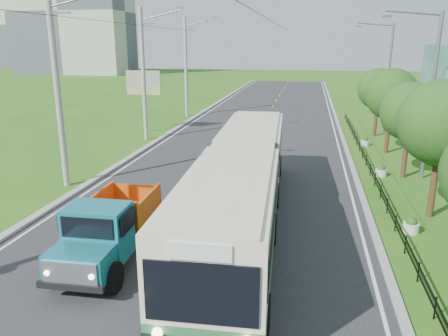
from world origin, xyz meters
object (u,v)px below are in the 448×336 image
(streetlight_mid, at_px, (429,91))
(streetlight_far, at_px, (387,74))
(planter_far, at_px, (365,142))
(bus, at_px, (243,178))
(pole_far, at_px, (186,67))
(pole_mid, at_px, (144,74))
(tree_back, at_px, (379,91))
(tree_fourth, at_px, (410,115))
(tree_third, at_px, (442,127))
(pole_near, at_px, (58,90))
(planter_mid, at_px, (381,171))
(billboard_right, at_px, (434,76))
(billboard_left, at_px, (144,87))
(tree_fifth, at_px, (392,97))
(dump_truck, at_px, (108,226))
(planter_near, at_px, (411,226))

(streetlight_mid, bearing_deg, streetlight_far, 90.00)
(planter_far, height_order, bus, bus)
(pole_far, bearing_deg, bus, -69.90)
(pole_mid, bearing_deg, tree_back, 15.84)
(tree_fourth, relative_size, streetlight_mid, 0.60)
(tree_third, bearing_deg, streetlight_far, 87.73)
(tree_third, xyz_separation_m, streetlight_mid, (0.79, 5.86, 0.92))
(pole_mid, relative_size, tree_third, 1.67)
(pole_near, distance_m, planter_mid, 18.23)
(billboard_right, bearing_deg, tree_third, -101.64)
(tree_third, relative_size, tree_fourth, 1.11)
(pole_far, distance_m, streetlight_mid, 26.80)
(streetlight_far, bearing_deg, tree_fourth, -93.25)
(streetlight_far, relative_size, billboard_left, 1.74)
(tree_fifth, bearing_deg, bus, -118.82)
(pole_mid, bearing_deg, dump_truck, -72.95)
(streetlight_mid, bearing_deg, billboard_left, 153.60)
(pole_near, xyz_separation_m, billboard_right, (20.56, 11.00, 0.25))
(pole_far, relative_size, tree_fifth, 1.72)
(pole_near, xyz_separation_m, planter_near, (16.86, -3.00, -4.81))
(tree_back, height_order, dump_truck, tree_back)
(tree_fifth, distance_m, streetlight_far, 7.97)
(planter_near, bearing_deg, bus, -175.81)
(tree_third, xyz_separation_m, streetlight_far, (0.79, 19.86, 0.92))
(tree_third, distance_m, planter_near, 4.46)
(planter_far, bearing_deg, pole_near, -142.37)
(planter_mid, bearing_deg, pole_far, 131.59)
(planter_near, distance_m, bus, 7.04)
(streetlight_far, height_order, planter_near, streetlight_far)
(bus, relative_size, dump_truck, 3.17)
(tree_fourth, distance_m, tree_back, 12.00)
(pole_far, distance_m, planter_mid, 25.85)
(streetlight_far, distance_m, bus, 24.34)
(tree_back, bearing_deg, tree_fourth, -90.00)
(planter_near, height_order, billboard_left, billboard_left)
(tree_fourth, height_order, billboard_left, tree_fourth)
(tree_third, height_order, streetlight_far, streetlight_far)
(tree_fifth, bearing_deg, tree_third, -90.00)
(streetlight_far, relative_size, planter_mid, 13.54)
(billboard_left, bearing_deg, planter_far, -6.31)
(tree_fourth, height_order, planter_near, tree_fourth)
(pole_mid, bearing_deg, bus, -57.00)
(billboard_right, bearing_deg, pole_mid, 177.22)
(tree_fourth, distance_m, billboard_left, 21.72)
(pole_far, xyz_separation_m, tree_back, (18.12, -6.86, -1.44))
(tree_back, relative_size, planter_far, 8.21)
(pole_far, distance_m, tree_fourth, 26.20)
(tree_back, height_order, streetlight_far, streetlight_far)
(tree_third, bearing_deg, pole_mid, 144.64)
(tree_fourth, distance_m, planter_near, 8.87)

